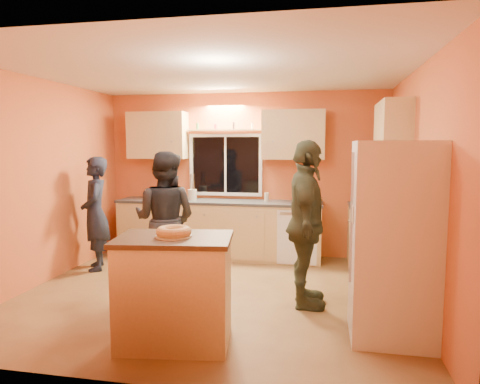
% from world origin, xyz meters
% --- Properties ---
extents(ground, '(4.50, 4.50, 0.00)m').
position_xyz_m(ground, '(0.00, 0.00, 0.00)').
color(ground, brown).
rests_on(ground, ground).
extents(room_shell, '(4.54, 4.04, 2.61)m').
position_xyz_m(room_shell, '(0.12, 0.41, 1.62)').
color(room_shell, '#D15F35').
rests_on(room_shell, ground).
extents(back_counter, '(4.23, 0.62, 0.90)m').
position_xyz_m(back_counter, '(0.01, 1.70, 0.45)').
color(back_counter, tan).
rests_on(back_counter, ground).
extents(right_counter, '(0.62, 1.84, 0.90)m').
position_xyz_m(right_counter, '(1.95, 0.50, 0.45)').
color(right_counter, tan).
rests_on(right_counter, ground).
extents(refrigerator, '(0.72, 0.70, 1.80)m').
position_xyz_m(refrigerator, '(1.89, -0.80, 0.90)').
color(refrigerator, silver).
rests_on(refrigerator, ground).
extents(island, '(1.08, 0.81, 0.97)m').
position_xyz_m(island, '(-0.01, -1.29, 0.49)').
color(island, tan).
rests_on(island, ground).
extents(bundt_pastry, '(0.31, 0.31, 0.09)m').
position_xyz_m(bundt_pastry, '(-0.01, -1.29, 1.01)').
color(bundt_pastry, '#BC834D').
rests_on(bundt_pastry, island).
extents(person_left, '(0.62, 0.70, 1.61)m').
position_xyz_m(person_left, '(-1.90, 0.69, 0.80)').
color(person_left, black).
rests_on(person_left, ground).
extents(person_center, '(0.86, 0.69, 1.69)m').
position_xyz_m(person_center, '(-0.67, 0.20, 0.85)').
color(person_center, black).
rests_on(person_center, ground).
extents(person_right, '(0.52, 1.10, 1.82)m').
position_xyz_m(person_right, '(1.09, -0.17, 0.91)').
color(person_right, '#2F3522').
rests_on(person_right, ground).
extents(mixing_bowl, '(0.35, 0.35, 0.08)m').
position_xyz_m(mixing_bowl, '(1.09, 1.67, 0.94)').
color(mixing_bowl, '#311E10').
rests_on(mixing_bowl, back_counter).
extents(utensil_crock, '(0.14, 0.14, 0.17)m').
position_xyz_m(utensil_crock, '(-0.77, 1.67, 0.99)').
color(utensil_crock, beige).
rests_on(utensil_crock, back_counter).
extents(potted_plant, '(0.30, 0.28, 0.27)m').
position_xyz_m(potted_plant, '(1.88, -0.26, 1.03)').
color(potted_plant, gray).
rests_on(potted_plant, right_counter).
extents(red_box, '(0.17, 0.14, 0.07)m').
position_xyz_m(red_box, '(1.90, 0.52, 0.94)').
color(red_box, maroon).
rests_on(red_box, right_counter).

